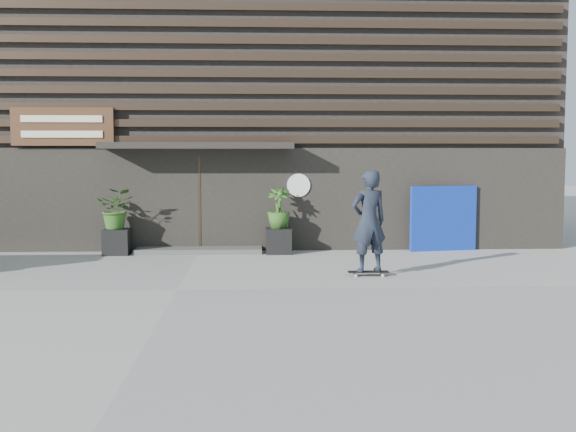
{
  "coord_description": "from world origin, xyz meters",
  "views": [
    {
      "loc": [
        1.38,
        -11.96,
        2.32
      ],
      "look_at": [
        2.01,
        2.01,
        1.1
      ],
      "focal_mm": 43.35,
      "sensor_mm": 36.0,
      "label": 1
    }
  ],
  "objects_px": {
    "planter_pot_right": "(279,241)",
    "planter_pot_left": "(117,242)",
    "skateboarder": "(369,221)",
    "blue_tarp": "(443,218)"
  },
  "relations": [
    {
      "from": "planter_pot_right",
      "to": "skateboarder",
      "type": "bearing_deg",
      "value": -63.08
    },
    {
      "from": "planter_pot_left",
      "to": "blue_tarp",
      "type": "bearing_deg",
      "value": 2.2
    },
    {
      "from": "planter_pot_right",
      "to": "blue_tarp",
      "type": "height_order",
      "value": "blue_tarp"
    },
    {
      "from": "planter_pot_left",
      "to": "skateboarder",
      "type": "height_order",
      "value": "skateboarder"
    },
    {
      "from": "planter_pot_left",
      "to": "skateboarder",
      "type": "distance_m",
      "value": 6.35
    },
    {
      "from": "planter_pot_right",
      "to": "skateboarder",
      "type": "height_order",
      "value": "skateboarder"
    },
    {
      "from": "blue_tarp",
      "to": "skateboarder",
      "type": "height_order",
      "value": "skateboarder"
    },
    {
      "from": "blue_tarp",
      "to": "skateboarder",
      "type": "distance_m",
      "value": 4.26
    },
    {
      "from": "planter_pot_right",
      "to": "planter_pot_left",
      "type": "bearing_deg",
      "value": 180.0
    },
    {
      "from": "planter_pot_left",
      "to": "planter_pot_right",
      "type": "xyz_separation_m",
      "value": [
        3.8,
        0.0,
        0.0
      ]
    }
  ]
}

